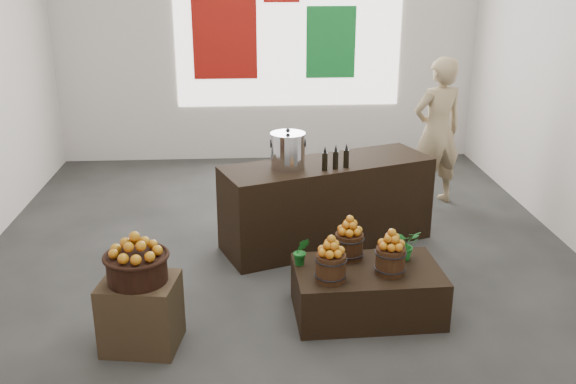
{
  "coord_description": "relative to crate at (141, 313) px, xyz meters",
  "views": [
    {
      "loc": [
        -0.29,
        -5.75,
        2.79
      ],
      "look_at": [
        0.05,
        -0.4,
        0.85
      ],
      "focal_mm": 40.0,
      "sensor_mm": 36.0,
      "label": 1
    }
  ],
  "objects": [
    {
      "name": "crate",
      "position": [
        0.0,
        0.0,
        0.0
      ],
      "size": [
        0.62,
        0.53,
        0.56
      ],
      "primitive_type": "cube",
      "rotation": [
        0.0,
        0.0,
        -0.16
      ],
      "color": "#453120",
      "rests_on": "ground"
    },
    {
      "name": "herb_garnish_left",
      "position": [
        1.26,
        0.47,
        0.26
      ],
      "size": [
        0.14,
        0.11,
        0.24
      ],
      "primitive_type": "imported",
      "rotation": [
        0.0,
        0.0,
        -0.02
      ],
      "color": "#15631D",
      "rests_on": "display_table"
    },
    {
      "name": "ground",
      "position": [
        1.14,
        1.44,
        -0.28
      ],
      "size": [
        7.0,
        7.0,
        0.0
      ],
      "primitive_type": "plane",
      "color": "#3A3A38",
      "rests_on": "ground"
    },
    {
      "name": "display_table",
      "position": [
        1.8,
        0.36,
        -0.07
      ],
      "size": [
        1.22,
        0.78,
        0.41
      ],
      "primitive_type": "cube",
      "rotation": [
        0.0,
        0.0,
        0.04
      ],
      "color": "black",
      "rests_on": "ground"
    },
    {
      "name": "apple_bucket_rear",
      "position": [
        1.67,
        0.58,
        0.25
      ],
      "size": [
        0.24,
        0.24,
        0.22
      ],
      "primitive_type": "cylinder",
      "color": "#3B1D10",
      "rests_on": "display_table"
    },
    {
      "name": "deco_red_left",
      "position": [
        0.54,
        4.91,
        1.62
      ],
      "size": [
        0.9,
        0.04,
        1.4
      ],
      "primitive_type": "cube",
      "color": "#A2120C",
      "rests_on": "back_wall"
    },
    {
      "name": "shopper",
      "position": [
        3.07,
        2.93,
        0.61
      ],
      "size": [
        0.74,
        0.59,
        1.77
      ],
      "primitive_type": "imported",
      "rotation": [
        0.0,
        0.0,
        3.43
      ],
      "color": "tan",
      "rests_on": "ground"
    },
    {
      "name": "herb_garnish_right",
      "position": [
        2.13,
        0.53,
        0.27
      ],
      "size": [
        0.29,
        0.28,
        0.26
      ],
      "primitive_type": "imported",
      "rotation": [
        0.0,
        0.0,
        0.36
      ],
      "color": "#15631D",
      "rests_on": "display_table"
    },
    {
      "name": "apple_bucket_front_right",
      "position": [
        1.96,
        0.28,
        0.25
      ],
      "size": [
        0.24,
        0.24,
        0.22
      ],
      "primitive_type": "cylinder",
      "color": "#3B1D10",
      "rests_on": "display_table"
    },
    {
      "name": "deco_green_right",
      "position": [
        2.04,
        4.91,
        1.42
      ],
      "size": [
        0.7,
        0.04,
        1.0
      ],
      "primitive_type": "cube",
      "color": "#137E2D",
      "rests_on": "back_wall"
    },
    {
      "name": "counter",
      "position": [
        1.63,
        1.81,
        0.16
      ],
      "size": [
        2.26,
        1.39,
        0.88
      ],
      "primitive_type": "cube",
      "rotation": [
        0.0,
        0.0,
        0.36
      ],
      "color": "black",
      "rests_on": "ground"
    },
    {
      "name": "apples_in_basket",
      "position": [
        0.0,
        0.0,
        0.57
      ],
      "size": [
        0.35,
        0.35,
        0.19
      ],
      "primitive_type": null,
      "color": "#8E0407",
      "rests_on": "wicker_basket"
    },
    {
      "name": "back_opening",
      "position": [
        1.44,
        4.92,
        1.72
      ],
      "size": [
        3.2,
        0.02,
        2.4
      ],
      "primitive_type": "cube",
      "color": "white",
      "rests_on": "back_wall"
    },
    {
      "name": "apples_in_bucket_rear",
      "position": [
        1.67,
        0.58,
        0.44
      ],
      "size": [
        0.18,
        0.18,
        0.16
      ],
      "primitive_type": null,
      "color": "#8E0407",
      "rests_on": "apple_bucket_rear"
    },
    {
      "name": "stock_pot_left",
      "position": [
        1.22,
        1.66,
        0.77
      ],
      "size": [
        0.33,
        0.33,
        0.33
      ],
      "primitive_type": "cylinder",
      "color": "silver",
      "rests_on": "counter"
    },
    {
      "name": "oil_cruets",
      "position": [
        1.71,
        1.61,
        0.73
      ],
      "size": [
        0.24,
        0.14,
        0.24
      ],
      "primitive_type": null,
      "rotation": [
        0.0,
        0.0,
        0.36
      ],
      "color": "black",
      "rests_on": "counter"
    },
    {
      "name": "apples_in_bucket_front_right",
      "position": [
        1.96,
        0.28,
        0.44
      ],
      "size": [
        0.18,
        0.18,
        0.16
      ],
      "primitive_type": null,
      "color": "#8E0407",
      "rests_on": "apple_bucket_front_right"
    },
    {
      "name": "wicker_basket",
      "position": [
        0.0,
        0.0,
        0.38
      ],
      "size": [
        0.44,
        0.44,
        0.2
      ],
      "primitive_type": "cylinder",
      "color": "black",
      "rests_on": "crate"
    },
    {
      "name": "apple_bucket_front_left",
      "position": [
        1.46,
        0.18,
        0.25
      ],
      "size": [
        0.24,
        0.24,
        0.22
      ],
      "primitive_type": "cylinder",
      "color": "#3B1D10",
      "rests_on": "display_table"
    },
    {
      "name": "back_wall",
      "position": [
        1.14,
        4.94,
        1.72
      ],
      "size": [
        6.0,
        0.04,
        4.0
      ],
      "primitive_type": "cube",
      "color": "silver",
      "rests_on": "ground"
    },
    {
      "name": "apples_in_bucket_front_left",
      "position": [
        1.46,
        0.18,
        0.44
      ],
      "size": [
        0.18,
        0.18,
        0.16
      ],
      "primitive_type": null,
      "color": "#8E0407",
      "rests_on": "apple_bucket_front_left"
    }
  ]
}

